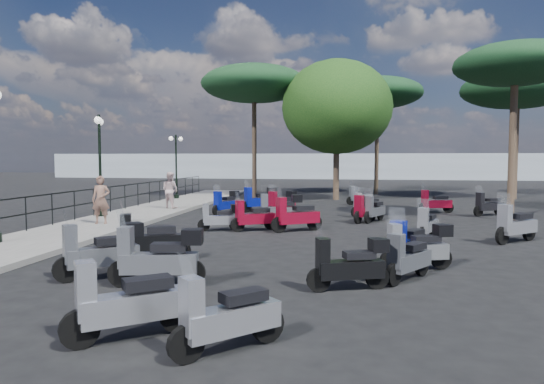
# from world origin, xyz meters

# --- Properties ---
(ground) EXTENTS (120.00, 120.00, 0.00)m
(ground) POSITION_xyz_m (0.00, 0.00, 0.00)
(ground) COLOR black
(ground) RESTS_ON ground
(sidewalk) EXTENTS (3.00, 30.00, 0.15)m
(sidewalk) POSITION_xyz_m (-6.50, 3.00, 0.07)
(sidewalk) COLOR #5F5C5A
(sidewalk) RESTS_ON ground
(railing) EXTENTS (0.04, 26.04, 1.10)m
(railing) POSITION_xyz_m (-7.80, 2.80, 0.90)
(railing) COLOR black
(railing) RESTS_ON sidewalk
(lamp_post_1) EXTENTS (0.65, 1.11, 4.02)m
(lamp_post_1) POSITION_xyz_m (-7.49, 2.12, 2.44)
(lamp_post_1) COLOR black
(lamp_post_1) RESTS_ON sidewalk
(lamp_post_2) EXTENTS (0.54, 1.02, 3.64)m
(lamp_post_2) POSITION_xyz_m (-7.53, 10.77, 2.23)
(lamp_post_2) COLOR black
(lamp_post_2) RESTS_ON sidewalk
(woman) EXTENTS (0.70, 0.54, 1.69)m
(woman) POSITION_xyz_m (-6.33, -0.00, 1.00)
(woman) COLOR brown
(woman) RESTS_ON sidewalk
(pedestrian_far) EXTENTS (0.98, 0.87, 1.68)m
(pedestrian_far) POSITION_xyz_m (-5.87, 5.45, 0.99)
(pedestrian_far) COLOR #C0A3A4
(pedestrian_far) RESTS_ON sidewalk
(scooter_0) EXTENTS (1.85, 0.65, 1.48)m
(scooter_0) POSITION_xyz_m (-1.28, -7.17, 0.56)
(scooter_0) COLOR black
(scooter_0) RESTS_ON ground
(scooter_1) EXTENTS (1.49, 1.34, 1.46)m
(scooter_1) POSITION_xyz_m (-2.69, -6.69, 0.55)
(scooter_1) COLOR black
(scooter_1) RESTS_ON ground
(scooter_2) EXTENTS (1.42, 0.72, 1.18)m
(scooter_2) POSITION_xyz_m (-2.01, -0.02, 0.44)
(scooter_2) COLOR black
(scooter_2) RESTS_ON ground
(scooter_3) EXTENTS (0.92, 1.54, 1.32)m
(scooter_3) POSITION_xyz_m (-3.03, 4.70, 0.50)
(scooter_3) COLOR black
(scooter_3) RESTS_ON ground
(scooter_4) EXTENTS (1.54, 1.29, 1.46)m
(scooter_4) POSITION_xyz_m (-1.75, 5.90, 0.55)
(scooter_4) COLOR black
(scooter_4) RESTS_ON ground
(scooter_5) EXTENTS (1.51, 1.20, 1.44)m
(scooter_5) POSITION_xyz_m (-0.63, -9.80, 0.50)
(scooter_5) COLOR black
(scooter_5) RESTS_ON ground
(scooter_6) EXTENTS (1.75, 0.91, 1.47)m
(scooter_6) POSITION_xyz_m (-2.36, -5.05, 0.51)
(scooter_6) COLOR black
(scooter_6) RESTS_ON ground
(scooter_7) EXTENTS (1.48, 1.01, 1.34)m
(scooter_7) POSITION_xyz_m (-0.89, 0.11, 0.47)
(scooter_7) COLOR black
(scooter_7) RESTS_ON ground
(scooter_8) EXTENTS (1.76, 0.82, 1.44)m
(scooter_8) POSITION_xyz_m (-0.26, 2.01, 0.54)
(scooter_8) COLOR black
(scooter_8) RESTS_ON ground
(scooter_9) EXTENTS (1.12, 1.52, 1.38)m
(scooter_9) POSITION_xyz_m (-0.52, 4.41, 0.52)
(scooter_9) COLOR black
(scooter_9) RESTS_ON ground
(scooter_10) EXTENTS (1.26, 1.22, 1.32)m
(scooter_10) POSITION_xyz_m (0.79, -10.00, 0.46)
(scooter_10) COLOR black
(scooter_10) RESTS_ON ground
(scooter_11) EXTENTS (1.61, 0.78, 1.32)m
(scooter_11) POSITION_xyz_m (3.78, -4.93, 0.50)
(scooter_11) COLOR black
(scooter_11) RESTS_ON ground
(scooter_12) EXTENTS (1.02, 1.54, 1.38)m
(scooter_12) POSITION_xyz_m (3.63, -4.48, 0.48)
(scooter_12) COLOR black
(scooter_12) RESTS_ON ground
(scooter_13) EXTENTS (1.63, 1.15, 1.49)m
(scooter_13) POSITION_xyz_m (0.54, 0.21, 0.52)
(scooter_13) COLOR black
(scooter_13) RESTS_ON ground
(scooter_14) EXTENTS (0.96, 1.57, 1.37)m
(scooter_14) POSITION_xyz_m (2.89, 3.01, 0.48)
(scooter_14) COLOR black
(scooter_14) RESTS_ON ground
(scooter_15) EXTENTS (1.46, 0.87, 1.27)m
(scooter_15) POSITION_xyz_m (2.84, 10.06, 0.44)
(scooter_15) COLOR black
(scooter_15) RESTS_ON ground
(scooter_16) EXTENTS (1.01, 1.37, 1.28)m
(scooter_16) POSITION_xyz_m (3.47, -5.93, 0.44)
(scooter_16) COLOR black
(scooter_16) RESTS_ON ground
(scooter_17) EXTENTS (1.53, 0.76, 1.27)m
(scooter_17) POSITION_xyz_m (2.32, -6.82, 0.48)
(scooter_17) COLOR black
(scooter_17) RESTS_ON ground
(scooter_18) EXTENTS (0.81, 1.50, 1.26)m
(scooter_18) POSITION_xyz_m (4.65, -0.63, 0.44)
(scooter_18) COLOR black
(scooter_18) RESTS_ON ground
(scooter_19) EXTENTS (0.90, 1.53, 1.32)m
(scooter_19) POSITION_xyz_m (3.24, 3.12, 0.46)
(scooter_19) COLOR black
(scooter_19) RESTS_ON ground
(scooter_20) EXTENTS (1.36, 1.07, 1.30)m
(scooter_20) POSITION_xyz_m (3.01, 4.82, 0.45)
(scooter_20) COLOR black
(scooter_20) RESTS_ON ground
(scooter_21) EXTENTS (1.64, 0.73, 1.34)m
(scooter_21) POSITION_xyz_m (6.07, 6.59, 0.46)
(scooter_21) COLOR black
(scooter_21) RESTS_ON ground
(scooter_25) EXTENTS (1.47, 1.28, 1.46)m
(scooter_25) POSITION_xyz_m (7.07, -0.90, 0.51)
(scooter_25) COLOR black
(scooter_25) RESTS_ON ground
(scooter_26) EXTENTS (1.44, 0.96, 1.29)m
(scooter_26) POSITION_xyz_m (8.14, 5.93, 0.45)
(scooter_26) COLOR black
(scooter_26) RESTS_ON ground
(broadleaf_tree) EXTENTS (6.47, 6.47, 8.19)m
(broadleaf_tree) POSITION_xyz_m (1.51, 13.05, 5.44)
(broadleaf_tree) COLOR #38281E
(broadleaf_tree) RESTS_ON ground
(pine_0) EXTENTS (6.08, 6.08, 7.93)m
(pine_0) POSITION_xyz_m (4.11, 18.07, 6.84)
(pine_0) COLOR #38281E
(pine_0) RESTS_ON ground
(pine_1) EXTENTS (6.57, 6.57, 7.68)m
(pine_1) POSITION_xyz_m (12.09, 15.18, 6.52)
(pine_1) COLOR #38281E
(pine_1) RESTS_ON ground
(pine_2) EXTENTS (6.57, 6.57, 8.18)m
(pine_2) POSITION_xyz_m (-3.59, 13.93, 7.02)
(pine_2) COLOR #38281E
(pine_2) RESTS_ON ground
(pine_3) EXTENTS (4.69, 4.69, 6.93)m
(pine_3) POSITION_xyz_m (8.64, 4.65, 6.07)
(pine_3) COLOR #38281E
(pine_3) RESTS_ON ground
(distant_hills) EXTENTS (70.00, 8.00, 3.00)m
(distant_hills) POSITION_xyz_m (0.00, 45.00, 1.50)
(distant_hills) COLOR gray
(distant_hills) RESTS_ON ground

